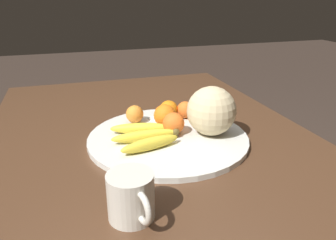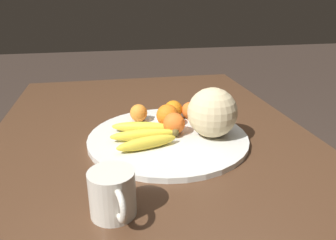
# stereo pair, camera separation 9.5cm
# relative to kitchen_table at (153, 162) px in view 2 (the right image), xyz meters

# --- Properties ---
(kitchen_table) EXTENTS (1.38, 0.98, 0.77)m
(kitchen_table) POSITION_rel_kitchen_table_xyz_m (0.00, 0.00, 0.00)
(kitchen_table) COLOR #4C301E
(kitchen_table) RESTS_ON ground_plane
(fruit_bowl) EXTENTS (0.47, 0.47, 0.02)m
(fruit_bowl) POSITION_rel_kitchen_table_xyz_m (-0.06, -0.04, 0.11)
(fruit_bowl) COLOR silver
(fruit_bowl) RESTS_ON kitchen_table
(melon) EXTENTS (0.14, 0.14, 0.14)m
(melon) POSITION_rel_kitchen_table_xyz_m (-0.08, -0.16, 0.19)
(melon) COLOR beige
(melon) RESTS_ON fruit_bowl
(banana_bunch) EXTENTS (0.19, 0.20, 0.03)m
(banana_bunch) POSITION_rel_kitchen_table_xyz_m (-0.07, 0.03, 0.13)
(banana_bunch) COLOR brown
(banana_bunch) RESTS_ON fruit_bowl
(orange_front_left) EXTENTS (0.06, 0.06, 0.06)m
(orange_front_left) POSITION_rel_kitchen_table_xyz_m (0.08, -0.08, 0.15)
(orange_front_left) COLOR orange
(orange_front_left) RESTS_ON fruit_bowl
(orange_front_right) EXTENTS (0.07, 0.07, 0.07)m
(orange_front_right) POSITION_rel_kitchen_table_xyz_m (0.02, -0.05, 0.15)
(orange_front_right) COLOR orange
(orange_front_right) RESTS_ON fruit_bowl
(orange_mid_center) EXTENTS (0.06, 0.06, 0.06)m
(orange_mid_center) POSITION_rel_kitchen_table_xyz_m (0.08, 0.03, 0.14)
(orange_mid_center) COLOR orange
(orange_mid_center) RESTS_ON fruit_bowl
(orange_back_left) EXTENTS (0.06, 0.06, 0.06)m
(orange_back_left) POSITION_rel_kitchen_table_xyz_m (0.07, -0.14, 0.14)
(orange_back_left) COLOR orange
(orange_back_left) RESTS_ON fruit_bowl
(orange_back_right) EXTENTS (0.07, 0.07, 0.07)m
(orange_back_right) POSITION_rel_kitchen_table_xyz_m (-0.05, -0.06, 0.15)
(orange_back_right) COLOR orange
(orange_back_right) RESTS_ON fruit_bowl
(produce_tag) EXTENTS (0.08, 0.06, 0.00)m
(produce_tag) POSITION_rel_kitchen_table_xyz_m (0.07, -0.04, 0.12)
(produce_tag) COLOR white
(produce_tag) RESTS_ON fruit_bowl
(ceramic_mug) EXTENTS (0.13, 0.09, 0.09)m
(ceramic_mug) POSITION_rel_kitchen_table_xyz_m (-0.37, 0.13, 0.15)
(ceramic_mug) COLOR beige
(ceramic_mug) RESTS_ON kitchen_table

